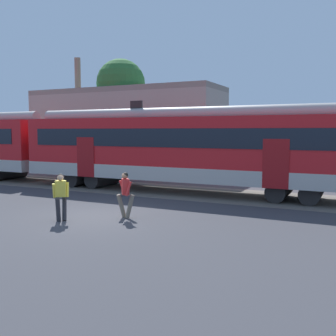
{
  "coord_description": "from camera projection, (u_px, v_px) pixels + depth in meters",
  "views": [
    {
      "loc": [
        8.63,
        -11.55,
        3.14
      ],
      "look_at": [
        1.55,
        3.03,
        1.6
      ],
      "focal_mm": 42.0,
      "sensor_mm": 36.0,
      "label": 1
    }
  ],
  "objects": [
    {
      "name": "ground_plane",
      "position": [
        94.0,
        217.0,
        14.4
      ],
      "size": [
        160.0,
        160.0,
        0.0
      ],
      "primitive_type": "plane",
      "color": "#38383D"
    },
    {
      "name": "track_bed",
      "position": [
        24.0,
        180.0,
        24.96
      ],
      "size": [
        80.0,
        4.4,
        0.01
      ],
      "primitive_type": "cube",
      "color": "#605951",
      "rests_on": "ground"
    },
    {
      "name": "commuter_train",
      "position": [
        53.0,
        145.0,
        23.66
      ],
      "size": [
        38.05,
        3.07,
        4.73
      ],
      "color": "#B7B2AD",
      "rests_on": "ground"
    },
    {
      "name": "pedestrian_yellow",
      "position": [
        61.0,
        193.0,
        13.64
      ],
      "size": [
        0.51,
        0.71,
        1.67
      ],
      "color": "#28282D",
      "rests_on": "ground"
    },
    {
      "name": "pedestrian_red",
      "position": [
        125.0,
        192.0,
        14.1
      ],
      "size": [
        0.7,
        0.46,
        1.67
      ],
      "color": "#6B6051",
      "rests_on": "ground"
    },
    {
      "name": "background_building",
      "position": [
        125.0,
        130.0,
        31.29
      ],
      "size": [
        15.47,
        5.0,
        9.2
      ],
      "color": "gray",
      "rests_on": "ground"
    },
    {
      "name": "street_tree_left",
      "position": [
        121.0,
        84.0,
        30.53
      ],
      "size": [
        3.78,
        3.78,
        8.69
      ],
      "color": "brown",
      "rests_on": "ground"
    }
  ]
}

